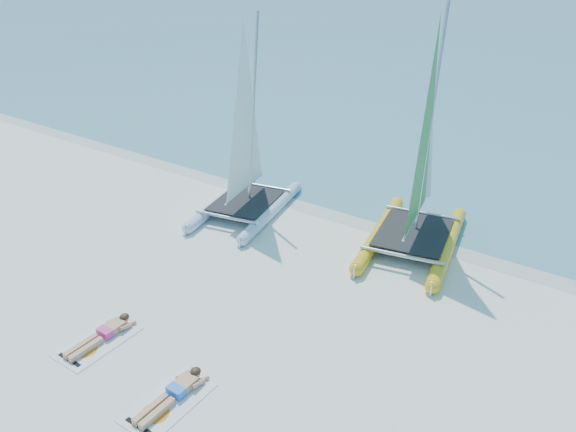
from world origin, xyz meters
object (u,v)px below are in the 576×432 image
at_px(towel_b, 168,402).
at_px(sunbather_b, 175,392).
at_px(catamaran_blue, 245,156).
at_px(towel_a, 98,342).
at_px(catamaran_yellow, 423,171).
at_px(sunbather_a, 104,333).

xyz_separation_m(towel_b, sunbather_b, (0.00, 0.19, 0.11)).
distance_m(catamaran_blue, towel_a, 7.66).
bearing_deg(catamaran_yellow, catamaran_blue, -176.04).
distance_m(towel_a, sunbather_b, 2.67).
bearing_deg(sunbather_a, catamaran_blue, 101.18).
distance_m(catamaran_yellow, sunbather_a, 9.64).
bearing_deg(catamaran_blue, towel_a, -90.70).
xyz_separation_m(catamaran_blue, towel_b, (4.06, -7.69, -1.91)).
bearing_deg(sunbather_a, towel_b, -12.75).
relative_size(catamaran_blue, towel_a, 3.47).
bearing_deg(catamaran_blue, sunbather_b, -73.16).
bearing_deg(towel_a, sunbather_a, 90.00).
xyz_separation_m(catamaran_yellow, towel_a, (-4.01, -8.71, -2.18)).
height_order(catamaran_blue, sunbather_a, catamaran_blue).
distance_m(sunbather_a, sunbather_b, 2.69).
relative_size(towel_a, towel_b, 1.00).
height_order(catamaran_blue, sunbather_b, catamaran_blue).
height_order(catamaran_blue, towel_a, catamaran_blue).
height_order(towel_a, towel_b, same).
xyz_separation_m(catamaran_blue, sunbather_a, (1.40, -7.09, -1.80)).
xyz_separation_m(sunbather_a, sunbather_b, (2.66, -0.41, 0.00)).
xyz_separation_m(catamaran_blue, catamaran_yellow, (5.41, 1.43, 0.28)).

